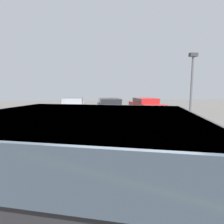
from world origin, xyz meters
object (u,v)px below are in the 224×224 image
Objects in this scene: parked_sedan_a at (73,105)px; parked_sedan_b at (110,105)px; pickup_truck at (114,199)px; light_post at (192,75)px; parked_sedan_c at (146,105)px; wheel_stop_curb at (100,108)px.

parked_sedan_b is (2.95, -0.40, -0.02)m from parked_sedan_a.
parked_sedan_b is at bearing 82.39° from parked_sedan_a.
pickup_truck is 12.96m from parked_sedan_a.
parked_sedan_a is at bearing 179.63° from light_post.
parked_sedan_a is 6.05m from parked_sedan_c.
light_post is (10.27, -0.07, 2.49)m from parked_sedan_a.
parked_sedan_a reaches higher than parked_sedan_c.
wheel_stop_curb is (-0.52, 3.49, -0.58)m from parked_sedan_b.
parked_sedan_b is 7.74m from light_post.
parked_sedan_a is at bearing 114.45° from pickup_truck.
pickup_truck is 1.26× the size of light_post.
light_post is at bearing 89.74° from parked_sedan_a.
parked_sedan_a is at bearing -128.27° from wheel_stop_curb.
pickup_truck is 3.58× the size of wheel_stop_curb.
parked_sedan_b is at bearing -81.59° from wheel_stop_curb.
pickup_truck is 1.43× the size of parked_sedan_c.
parked_sedan_c is 4.96m from wheel_stop_curb.
pickup_truck is 15.71m from light_post.
light_post is (4.22, 0.19, 2.52)m from parked_sedan_c.
parked_sedan_a is 0.97× the size of parked_sedan_b.
wheel_stop_curb is (-3.61, 3.35, -0.58)m from parked_sedan_c.
wheel_stop_curb is at bearing 158.06° from light_post.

